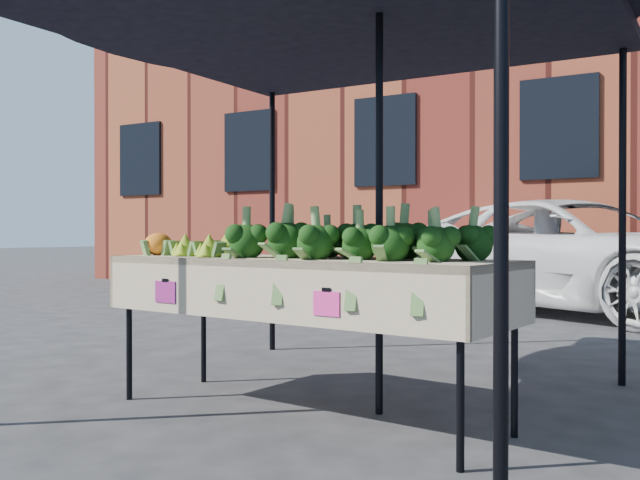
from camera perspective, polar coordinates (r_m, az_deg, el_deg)
The scene contains 8 objects.
ground at distance 3.94m, azimuth 1.57°, elevation -14.74°, with size 90.00×90.00×0.00m, color #272729.
table at distance 3.99m, azimuth -1.48°, elevation -7.95°, with size 2.47×1.03×0.90m.
canopy at distance 4.26m, azimuth 1.08°, elevation 5.00°, with size 3.16×3.16×2.74m, color black, non-canonical shape.
broccoli_heap at distance 3.80m, azimuth 2.87°, elevation 0.42°, with size 1.47×0.57×0.26m, color black.
romanesco_cluster at distance 4.36m, azimuth -8.65°, elevation 0.03°, with size 0.43×0.57×0.20m, color #A8BC2A.
cauliflower_pair at distance 4.55m, azimuth -13.09°, elevation -0.09°, with size 0.20×0.20×0.18m, color orange.
vehicle at distance 9.97m, azimuth 20.20°, elevation 10.08°, with size 2.49×1.50×5.40m, color white.
building_left at distance 17.14m, azimuth 6.58°, elevation 12.14°, with size 12.00×8.00×9.00m, color maroon.
Camera 1 is at (1.85, -3.32, 1.03)m, focal length 39.13 mm.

